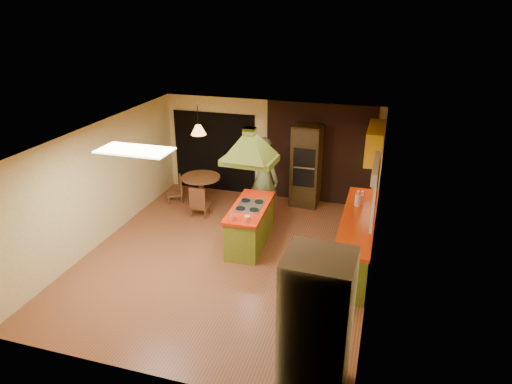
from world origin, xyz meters
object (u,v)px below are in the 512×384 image
(dining_table, at_px, (201,184))
(wall_oven, at_px, (306,166))
(kitchen_island, at_px, (250,225))
(refrigerator, at_px, (316,326))
(canister_large, at_px, (359,200))
(man, at_px, (264,179))

(dining_table, bearing_deg, wall_oven, 15.33)
(kitchen_island, bearing_deg, refrigerator, -63.36)
(kitchen_island, height_order, refrigerator, refrigerator)
(kitchen_island, height_order, canister_large, canister_large)
(kitchen_island, bearing_deg, dining_table, 134.78)
(dining_table, bearing_deg, refrigerator, -53.97)
(man, distance_m, wall_oven, 1.35)
(kitchen_island, relative_size, canister_large, 7.27)
(dining_table, bearing_deg, canister_large, -15.69)
(kitchen_island, relative_size, man, 0.89)
(kitchen_island, bearing_deg, wall_oven, 70.41)
(man, relative_size, canister_large, 8.22)
(kitchen_island, distance_m, refrigerator, 4.01)
(refrigerator, xyz_separation_m, dining_table, (-3.71, 5.10, -0.50))
(kitchen_island, relative_size, dining_table, 1.84)
(wall_oven, relative_size, dining_table, 2.11)
(kitchen_island, xyz_separation_m, dining_table, (-1.78, 1.64, 0.06))
(kitchen_island, distance_m, dining_table, 2.42)
(wall_oven, distance_m, canister_large, 2.27)
(canister_large, bearing_deg, refrigerator, -92.66)
(man, bearing_deg, kitchen_island, 107.38)
(refrigerator, height_order, dining_table, refrigerator)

